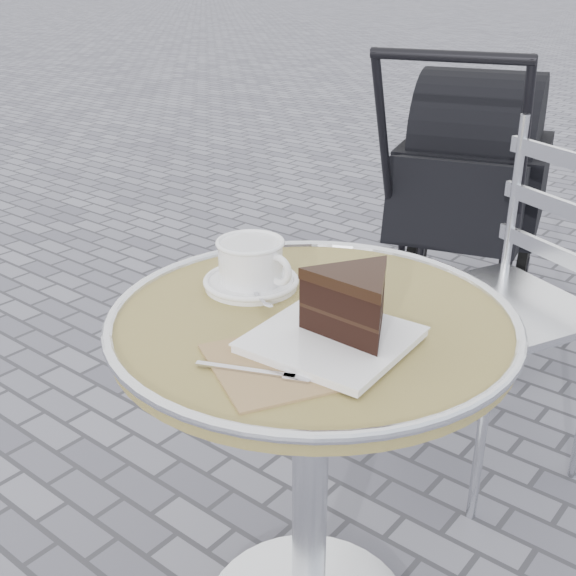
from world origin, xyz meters
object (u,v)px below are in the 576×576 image
Objects in this scene: cappuccino_set at (252,267)px; cake_plate_set at (348,311)px; baby_stroller at (467,199)px; cafe_table at (311,396)px; bistro_chair at (533,266)px.

cake_plate_set is (0.27, -0.07, 0.02)m from cappuccino_set.
baby_stroller is (-0.53, 1.57, -0.30)m from cake_plate_set.
bistro_chair reaches higher than cafe_table.
cappuccino_set is at bearing 161.27° from cake_plate_set.
cafe_table is 0.27m from cappuccino_set.
bistro_chair is (0.25, 0.81, -0.20)m from cappuccino_set.
baby_stroller is at bearing 105.82° from cafe_table.
cafe_table is 0.25m from cake_plate_set.
cappuccino_set reaches higher than cafe_table.
baby_stroller reaches higher than bistro_chair.
cappuccino_set is 0.28m from cake_plate_set.
baby_stroller is at bearing 151.03° from bistro_chair.
baby_stroller is (-0.27, 1.50, -0.29)m from cappuccino_set.
cafe_table is at bearing -10.63° from cappuccino_set.
baby_stroller is (-0.52, 0.69, -0.09)m from bistro_chair.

